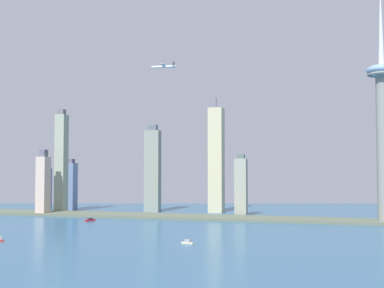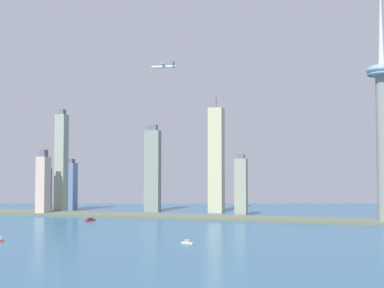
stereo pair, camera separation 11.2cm
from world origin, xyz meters
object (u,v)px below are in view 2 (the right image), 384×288
(observation_tower, at_px, (382,112))
(airplane, at_px, (163,67))
(skyscraper_5, at_px, (216,160))
(boat_1, at_px, (0,239))
(skyscraper_7, at_px, (153,170))
(skyscraper_8, at_px, (43,184))
(boat_0, at_px, (90,220))
(skyscraper_2, at_px, (70,185))
(skyscraper_3, at_px, (44,188))
(skyscraper_6, at_px, (61,162))
(boat_3, at_px, (188,242))
(skyscraper_0, at_px, (241,187))

(observation_tower, distance_m, airplane, 301.26)
(skyscraper_5, height_order, boat_1, skyscraper_5)
(skyscraper_7, xyz_separation_m, skyscraper_8, (-139.61, -92.00, -21.20))
(boat_0, bearing_deg, airplane, 154.03)
(skyscraper_2, distance_m, skyscraper_8, 97.95)
(skyscraper_7, relative_size, skyscraper_8, 1.43)
(skyscraper_2, bearing_deg, airplane, -24.29)
(observation_tower, height_order, skyscraper_3, observation_tower)
(skyscraper_6, xyz_separation_m, skyscraper_7, (134.72, 48.84, -12.07))
(skyscraper_6, bearing_deg, boat_3, -42.77)
(skyscraper_3, height_order, boat_1, skyscraper_3)
(skyscraper_3, xyz_separation_m, boat_1, (149.35, -315.76, -34.69))
(skyscraper_2, relative_size, airplane, 2.40)
(skyscraper_3, bearing_deg, boat_1, -64.69)
(skyscraper_6, xyz_separation_m, skyscraper_8, (-4.89, -43.15, -33.28))
(skyscraper_5, bearing_deg, skyscraper_3, -169.99)
(skyscraper_2, xyz_separation_m, skyscraper_5, (248.05, 17.07, 42.12))
(skyscraper_6, distance_m, skyscraper_7, 143.81)
(skyscraper_8, bearing_deg, boat_1, -66.22)
(skyscraper_3, bearing_deg, skyscraper_6, -26.88)
(observation_tower, distance_m, skyscraper_2, 505.61)
(observation_tower, bearing_deg, skyscraper_7, 165.74)
(observation_tower, bearing_deg, skyscraper_6, 175.51)
(boat_0, height_order, airplane, airplane)
(observation_tower, distance_m, boat_1, 469.09)
(observation_tower, distance_m, skyscraper_0, 218.77)
(skyscraper_8, relative_size, airplane, 2.74)
(skyscraper_7, bearing_deg, boat_0, -101.56)
(skyscraper_2, xyz_separation_m, airplane, (195.11, -88.03, 173.82))
(skyscraper_5, relative_size, airplane, 5.16)
(skyscraper_2, xyz_separation_m, skyscraper_7, (148.91, -5.39, 26.12))
(skyscraper_5, xyz_separation_m, boat_1, (-128.45, -364.79, -80.92))
(skyscraper_0, xyz_separation_m, boat_3, (-0.68, -274.91, -41.33))
(skyscraper_6, bearing_deg, boat_1, -70.24)
(observation_tower, xyz_separation_m, skyscraper_5, (-239.10, 108.43, -57.80))
(skyscraper_3, distance_m, skyscraper_7, 183.14)
(skyscraper_3, height_order, skyscraper_8, skyscraper_8)
(skyscraper_2, height_order, airplane, airplane)
(skyscraper_3, xyz_separation_m, skyscraper_6, (43.94, -22.27, 42.30))
(skyscraper_0, distance_m, airplane, 205.27)
(observation_tower, bearing_deg, boat_1, -145.10)
(skyscraper_8, xyz_separation_m, boat_0, (108.39, -60.58, -43.70))
(boat_3, bearing_deg, skyscraper_7, 128.80)
(skyscraper_5, xyz_separation_m, skyscraper_7, (-99.14, -22.46, -16.00))
(skyscraper_6, height_order, skyscraper_8, skyscraper_6)
(skyscraper_3, height_order, skyscraper_7, skyscraper_7)
(boat_0, height_order, boat_3, boat_0)
(skyscraper_3, xyz_separation_m, skyscraper_7, (178.66, 26.57, 30.23))
(airplane, bearing_deg, skyscraper_5, -123.32)
(boat_1, bearing_deg, airplane, -61.04)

